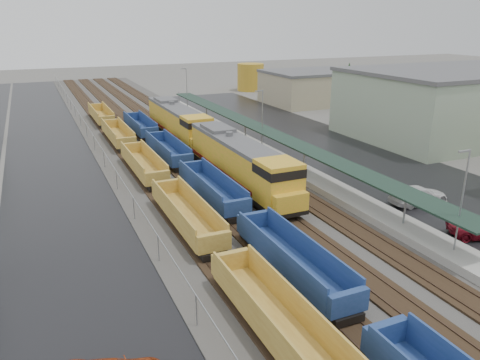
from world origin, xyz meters
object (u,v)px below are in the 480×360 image
object	(u,v)px
locomotive_trail	(179,123)
well_string_blue	(245,218)
well_string_yellow	(187,215)
storage_tank	(251,77)
locomotive_lead	(241,163)
parked_car_east_c	(418,195)

from	to	relation	value
locomotive_trail	well_string_blue	bearing A→B (deg)	-97.45
well_string_yellow	storage_tank	bearing A→B (deg)	60.97
locomotive_lead	well_string_blue	distance (m)	10.51
storage_tank	locomotive_lead	bearing A→B (deg)	-116.09
locomotive_trail	well_string_yellow	xyz separation A→B (m)	(-8.00, -28.11, -1.48)
well_string_yellow	parked_car_east_c	bearing A→B (deg)	-9.59
locomotive_lead	well_string_yellow	world-z (taller)	locomotive_lead
locomotive_lead	well_string_blue	world-z (taller)	locomotive_lead
locomotive_lead	well_string_yellow	distance (m)	10.81
well_string_yellow	parked_car_east_c	size ratio (longest dim) A/B	18.46
storage_tank	locomotive_trail	bearing A→B (deg)	-126.52
well_string_blue	parked_car_east_c	bearing A→B (deg)	-3.54
locomotive_trail	well_string_yellow	distance (m)	29.27
locomotive_trail	storage_tank	bearing A→B (deg)	53.48
locomotive_lead	parked_car_east_c	size ratio (longest dim) A/B	3.88
locomotive_lead	well_string_blue	xyz separation A→B (m)	(-4.00, -9.60, -1.48)
well_string_blue	parked_car_east_c	xyz separation A→B (m)	(16.94, -1.05, -0.31)
locomotive_lead	well_string_yellow	size ratio (longest dim) A/B	0.21
locomotive_trail	storage_tank	world-z (taller)	storage_tank
well_string_yellow	well_string_blue	distance (m)	4.71
locomotive_trail	well_string_yellow	bearing A→B (deg)	-105.88
well_string_yellow	storage_tank	xyz separation A→B (m)	(38.36, 69.11, 2.03)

